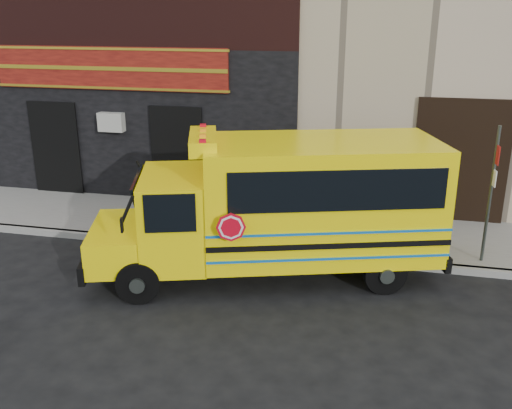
{
  "coord_description": "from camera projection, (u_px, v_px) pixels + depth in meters",
  "views": [
    {
      "loc": [
        2.14,
        -8.64,
        5.11
      ],
      "look_at": [
        -0.24,
        1.85,
        1.42
      ],
      "focal_mm": 40.0,
      "sensor_mm": 36.0,
      "label": 1
    }
  ],
  "objects": [
    {
      "name": "sidewalk",
      "position": [
        286.0,
        228.0,
        13.83
      ],
      "size": [
        40.0,
        3.0,
        0.15
      ],
      "primitive_type": "cube",
      "color": "slate",
      "rests_on": "ground"
    },
    {
      "name": "ground",
      "position": [
        246.0,
        314.0,
        10.07
      ],
      "size": [
        120.0,
        120.0,
        0.0
      ],
      "primitive_type": "plane",
      "color": "black",
      "rests_on": "ground"
    },
    {
      "name": "school_bus",
      "position": [
        286.0,
        204.0,
        11.15
      ],
      "size": [
        7.22,
        4.1,
        2.92
      ],
      "color": "black",
      "rests_on": "ground"
    },
    {
      "name": "curb",
      "position": [
        274.0,
        253.0,
        12.45
      ],
      "size": [
        40.0,
        0.2,
        0.15
      ],
      "primitive_type": "cube",
      "color": "gray",
      "rests_on": "ground"
    },
    {
      "name": "sign_pole",
      "position": [
        491.0,
        192.0,
        11.4
      ],
      "size": [
        0.07,
        0.26,
        2.99
      ],
      "color": "#3C443F",
      "rests_on": "ground"
    }
  ]
}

